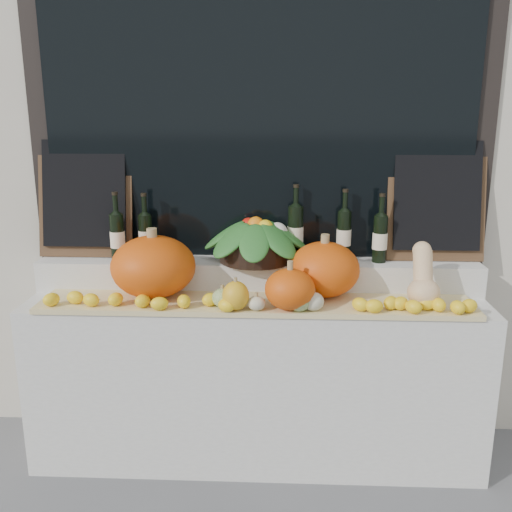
% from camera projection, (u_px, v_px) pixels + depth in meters
% --- Properties ---
extents(storefront_facade, '(7.00, 0.94, 4.50)m').
position_uv_depth(storefront_facade, '(262.00, 29.00, 3.23)').
color(storefront_facade, beige).
rests_on(storefront_facade, ground).
extents(display_sill, '(2.30, 0.55, 0.88)m').
position_uv_depth(display_sill, '(257.00, 377.00, 3.00)').
color(display_sill, silver).
rests_on(display_sill, ground).
extents(rear_tier, '(2.30, 0.25, 0.16)m').
position_uv_depth(rear_tier, '(258.00, 274.00, 3.01)').
color(rear_tier, silver).
rests_on(rear_tier, display_sill).
extents(straw_bedding, '(2.10, 0.32, 0.02)m').
position_uv_depth(straw_bedding, '(256.00, 304.00, 2.77)').
color(straw_bedding, tan).
rests_on(straw_bedding, display_sill).
extents(pumpkin_left, '(0.52, 0.52, 0.30)m').
position_uv_depth(pumpkin_left, '(153.00, 266.00, 2.81)').
color(pumpkin_left, '#DD520B').
rests_on(pumpkin_left, straw_bedding).
extents(pumpkin_right, '(0.43, 0.43, 0.27)m').
position_uv_depth(pumpkin_right, '(324.00, 269.00, 2.81)').
color(pumpkin_right, '#DD520B').
rests_on(pumpkin_right, straw_bedding).
extents(pumpkin_center, '(0.27, 0.27, 0.19)m').
position_uv_depth(pumpkin_center, '(290.00, 289.00, 2.64)').
color(pumpkin_center, '#DD520B').
rests_on(pumpkin_center, straw_bedding).
extents(butternut_squash, '(0.15, 0.21, 0.29)m').
position_uv_depth(butternut_squash, '(423.00, 280.00, 2.69)').
color(butternut_squash, '#EDBE8B').
rests_on(butternut_squash, straw_bedding).
extents(decorative_gourds, '(0.52, 0.15, 0.16)m').
position_uv_depth(decorative_gourds, '(261.00, 299.00, 2.64)').
color(decorative_gourds, '#376E21').
rests_on(decorative_gourds, straw_bedding).
extents(lemon_heap, '(2.20, 0.16, 0.06)m').
position_uv_depth(lemon_heap, '(254.00, 303.00, 2.65)').
color(lemon_heap, yellow).
rests_on(lemon_heap, straw_bedding).
extents(produce_bowl, '(0.58, 0.58, 0.24)m').
position_uv_depth(produce_bowl, '(256.00, 239.00, 2.95)').
color(produce_bowl, black).
rests_on(produce_bowl, rear_tier).
extents(wine_bottle_far_left, '(0.08, 0.08, 0.36)m').
position_uv_depth(wine_bottle_far_left, '(117.00, 236.00, 2.95)').
color(wine_bottle_far_left, black).
rests_on(wine_bottle_far_left, rear_tier).
extents(wine_bottle_near_left, '(0.08, 0.08, 0.35)m').
position_uv_depth(wine_bottle_near_left, '(146.00, 236.00, 3.00)').
color(wine_bottle_near_left, black).
rests_on(wine_bottle_near_left, rear_tier).
extents(wine_bottle_tall, '(0.08, 0.08, 0.39)m').
position_uv_depth(wine_bottle_tall, '(295.00, 232.00, 2.98)').
color(wine_bottle_tall, black).
rests_on(wine_bottle_tall, rear_tier).
extents(wine_bottle_near_right, '(0.08, 0.08, 0.37)m').
position_uv_depth(wine_bottle_near_right, '(344.00, 234.00, 2.97)').
color(wine_bottle_near_right, black).
rests_on(wine_bottle_near_right, rear_tier).
extents(wine_bottle_far_right, '(0.08, 0.08, 0.36)m').
position_uv_depth(wine_bottle_far_right, '(380.00, 238.00, 2.92)').
color(wine_bottle_far_right, black).
rests_on(wine_bottle_far_right, rear_tier).
extents(chalkboard_left, '(0.50, 0.14, 0.61)m').
position_uv_depth(chalkboard_left, '(85.00, 196.00, 3.01)').
color(chalkboard_left, '#4C331E').
rests_on(chalkboard_left, rear_tier).
extents(chalkboard_right, '(0.50, 0.14, 0.61)m').
position_uv_depth(chalkboard_right, '(437.00, 199.00, 2.93)').
color(chalkboard_right, '#4C331E').
rests_on(chalkboard_right, rear_tier).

